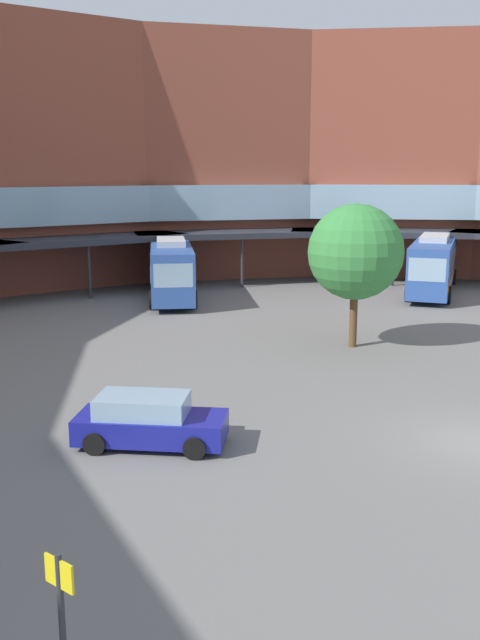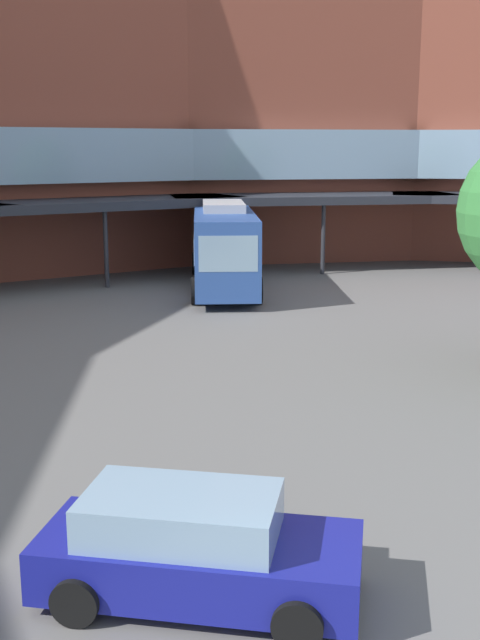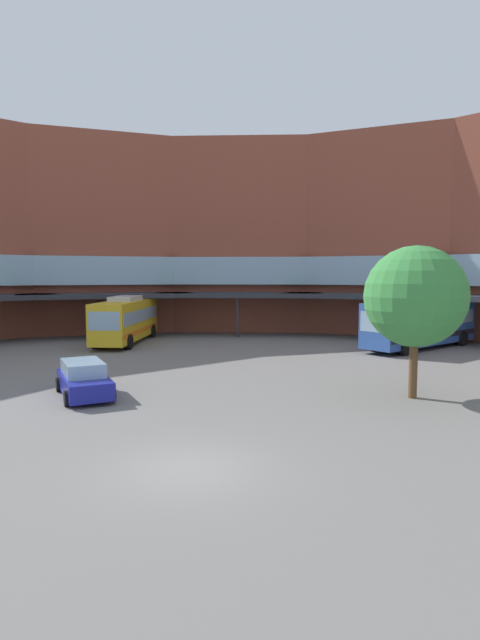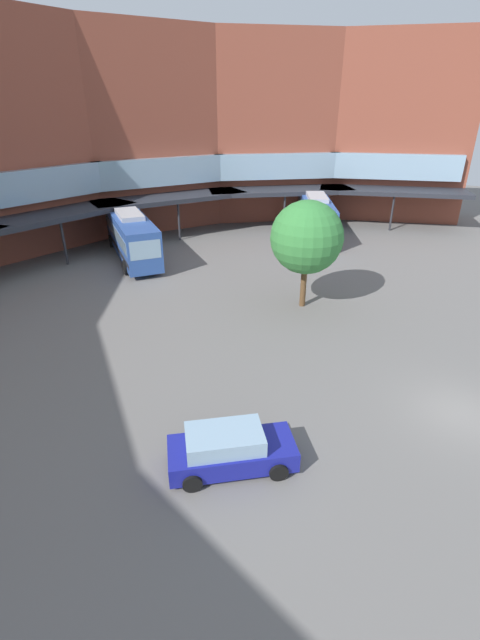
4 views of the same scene
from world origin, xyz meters
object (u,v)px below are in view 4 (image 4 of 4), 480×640
object	(u,v)px
bus_3	(316,215)
parked_car	(230,449)
bus_0	(132,235)
plaza_tree	(307,238)

from	to	relation	value
bus_3	parked_car	distance (m)	30.75
bus_0	bus_3	distance (m)	17.23
bus_0	plaza_tree	size ratio (longest dim) A/B	1.55
bus_3	plaza_tree	world-z (taller)	plaza_tree
parked_car	plaza_tree	xyz separation A→B (m)	(14.01, 2.84, 3.63)
bus_0	plaza_tree	bearing A→B (deg)	30.49
plaza_tree	bus_0	bearing A→B (deg)	82.09
plaza_tree	bus_3	bearing A→B (deg)	17.64
bus_0	parked_car	distance (m)	24.60
parked_car	bus_0	bearing A→B (deg)	100.25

